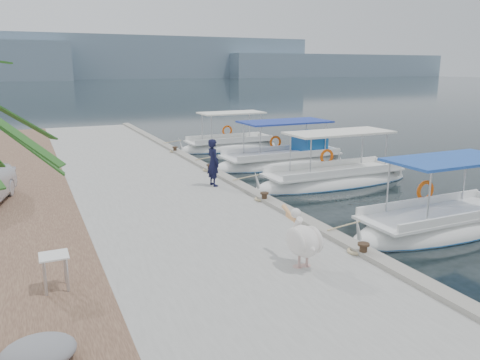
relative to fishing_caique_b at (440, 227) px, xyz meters
name	(u,v)px	position (x,y,z in m)	size (l,w,h in m)	color
ground	(297,229)	(-3.81, 1.99, -0.13)	(400.00, 400.00, 0.00)	black
concrete_quay	(158,193)	(-6.81, 6.99, 0.12)	(6.00, 40.00, 0.50)	gray
quay_curb	(226,178)	(-4.03, 6.99, 0.43)	(0.44, 40.00, 0.12)	gray
cobblestone_strip	(10,209)	(-11.81, 6.99, 0.12)	(4.00, 40.00, 0.50)	brown
distant_hills	(113,61)	(25.80, 203.49, 7.49)	(330.00, 60.00, 18.00)	slate
fishing_caique_b	(440,227)	(0.00, 0.00, 0.00)	(6.45, 2.14, 2.83)	white
fishing_caique_c	(333,181)	(0.53, 6.18, 0.00)	(7.51, 2.08, 2.83)	white
fishing_caique_d	(283,161)	(0.56, 10.53, 0.06)	(7.35, 2.46, 2.83)	white
fishing_caique_e	(229,147)	(-0.07, 15.91, 0.00)	(6.31, 2.12, 2.83)	white
mooring_bollards	(264,196)	(-4.16, 3.49, 0.57)	(0.28, 20.28, 0.33)	black
pelican	(303,239)	(-5.76, -1.39, 1.01)	(0.63, 1.59, 1.23)	tan
fisherman	(213,163)	(-4.88, 6.24, 1.26)	(0.64, 0.42, 1.76)	black
tarp_bundle	(38,353)	(-11.22, -2.78, 0.57)	(1.10, 0.90, 0.40)	slate
folding_table	(55,265)	(-10.81, -0.29, 0.90)	(0.55, 0.55, 0.73)	silver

